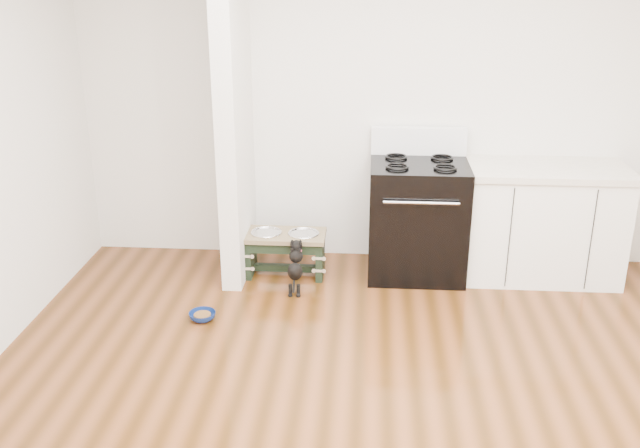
{
  "coord_description": "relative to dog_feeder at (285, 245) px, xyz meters",
  "views": [
    {
      "loc": [
        -0.13,
        -3.19,
        2.44
      ],
      "look_at": [
        -0.48,
        1.6,
        0.61
      ],
      "focal_mm": 40.0,
      "sensor_mm": 36.0,
      "label": 1
    }
  ],
  "objects": [
    {
      "name": "ground",
      "position": [
        0.8,
        -2.04,
        -0.25
      ],
      "size": [
        5.0,
        5.0,
        0.0
      ],
      "primitive_type": "plane",
      "color": "#40230B",
      "rests_on": "ground"
    },
    {
      "name": "room_shell",
      "position": [
        0.8,
        -2.04,
        1.37
      ],
      "size": [
        5.0,
        5.0,
        5.0
      ],
      "color": "silver",
      "rests_on": "ground"
    },
    {
      "name": "partition_wall",
      "position": [
        -0.38,
        0.06,
        1.1
      ],
      "size": [
        0.15,
        0.8,
        2.7
      ],
      "primitive_type": "cube",
      "color": "silver",
      "rests_on": "ground"
    },
    {
      "name": "oven_range",
      "position": [
        1.05,
        0.12,
        0.23
      ],
      "size": [
        0.76,
        0.69,
        1.14
      ],
      "color": "black",
      "rests_on": "ground"
    },
    {
      "name": "cabinet_run",
      "position": [
        2.03,
        0.14,
        0.2
      ],
      "size": [
        1.24,
        0.64,
        0.91
      ],
      "color": "white",
      "rests_on": "ground"
    },
    {
      "name": "dog_feeder",
      "position": [
        0.0,
        0.0,
        0.0
      ],
      "size": [
        0.64,
        0.34,
        0.37
      ],
      "color": "black",
      "rests_on": "ground"
    },
    {
      "name": "puppy",
      "position": [
        0.11,
        -0.3,
        -0.04
      ],
      "size": [
        0.11,
        0.33,
        0.39
      ],
      "color": "black",
      "rests_on": "ground"
    },
    {
      "name": "floor_bowl",
      "position": [
        -0.5,
        -0.81,
        -0.22
      ],
      "size": [
        0.21,
        0.21,
        0.06
      ],
      "rotation": [
        0.0,
        0.0,
        0.09
      ],
      "color": "navy",
      "rests_on": "ground"
    }
  ]
}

